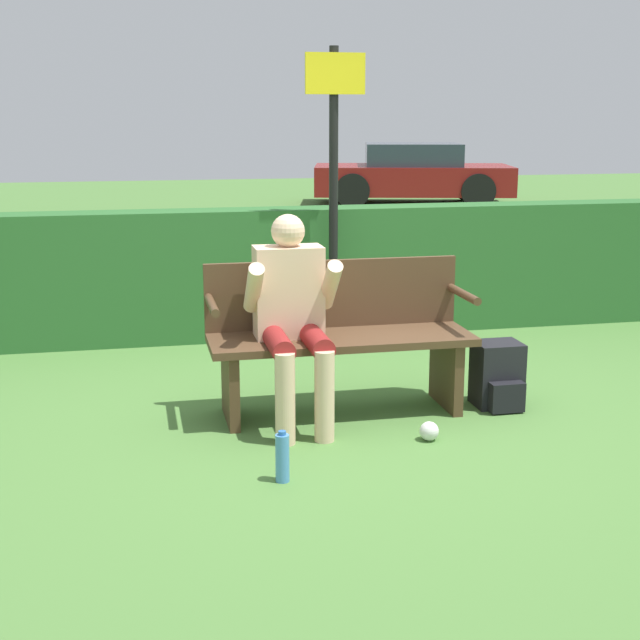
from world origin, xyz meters
TOP-DOWN VIEW (x-y plane):
  - ground_plane at (0.00, 0.00)m, footprint 40.00×40.00m
  - hedge_back at (0.00, 2.01)m, footprint 12.00×0.36m
  - park_bench at (0.00, 0.06)m, footprint 1.57×0.51m
  - person_seated at (-0.31, -0.07)m, footprint 0.53×0.66m
  - backpack at (0.98, -0.07)m, footprint 0.28×0.32m
  - water_bottle at (-0.52, -0.95)m, footprint 0.07×0.07m
  - signpost at (0.34, 1.69)m, footprint 0.45×0.09m
  - parked_car at (4.38, 12.30)m, footprint 4.21×2.67m
  - litter_crumple at (0.37, -0.56)m, footprint 0.11×0.11m

SIDE VIEW (x-z plane):
  - ground_plane at x=0.00m, z-range 0.00..0.00m
  - litter_crumple at x=0.37m, z-range 0.00..0.11m
  - water_bottle at x=-0.52m, z-range -0.01..0.25m
  - backpack at x=0.98m, z-range -0.01..0.39m
  - park_bench at x=0.00m, z-range 0.01..0.91m
  - hedge_back at x=0.00m, z-range 0.00..1.04m
  - parked_car at x=4.38m, z-range -0.01..1.19m
  - person_seated at x=-0.31m, z-range 0.07..1.28m
  - signpost at x=0.34m, z-range 0.21..2.47m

